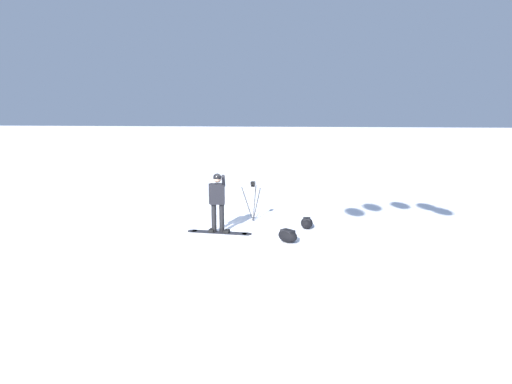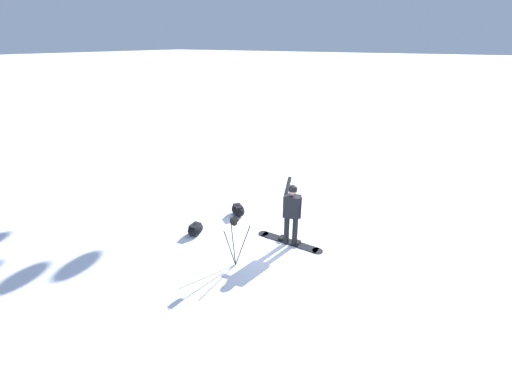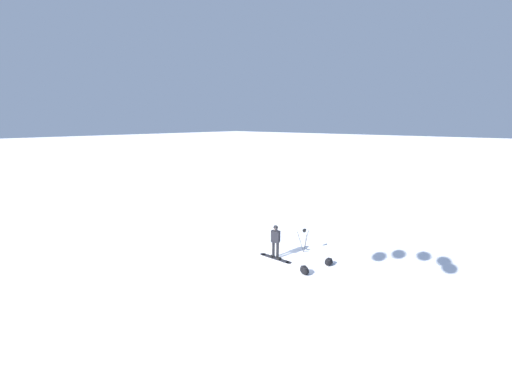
{
  "view_description": "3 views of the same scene",
  "coord_description": "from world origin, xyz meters",
  "px_view_note": "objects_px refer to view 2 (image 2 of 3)",
  "views": [
    {
      "loc": [
        3.26,
        -11.31,
        3.19
      ],
      "look_at": [
        0.84,
        -0.2,
        1.23
      ],
      "focal_mm": 30.03,
      "sensor_mm": 36.0,
      "label": 1
    },
    {
      "loc": [
        -3.6,
        6.82,
        4.88
      ],
      "look_at": [
        0.83,
        -0.15,
        1.18
      ],
      "focal_mm": 23.83,
      "sensor_mm": 36.0,
      "label": 2
    },
    {
      "loc": [
        9.2,
        -12.38,
        6.62
      ],
      "look_at": [
        1.42,
        -3.46,
        4.11
      ],
      "focal_mm": 23.54,
      "sensor_mm": 36.0,
      "label": 3
    }
  ],
  "objects_px": {
    "snowboard": "(289,241)",
    "gear_bag_small": "(195,229)",
    "snowboarder": "(292,209)",
    "camera_tripod": "(235,232)",
    "gear_bag_large": "(238,210)"
  },
  "relations": [
    {
      "from": "snowboard",
      "to": "gear_bag_small",
      "type": "relative_size",
      "value": 3.42
    },
    {
      "from": "snowboarder",
      "to": "camera_tripod",
      "type": "distance_m",
      "value": 1.66
    },
    {
      "from": "snowboarder",
      "to": "camera_tripod",
      "type": "bearing_deg",
      "value": 65.78
    },
    {
      "from": "snowboard",
      "to": "snowboarder",
      "type": "bearing_deg",
      "value": 133.57
    },
    {
      "from": "snowboard",
      "to": "camera_tripod",
      "type": "bearing_deg",
      "value": 68.36
    },
    {
      "from": "gear_bag_large",
      "to": "camera_tripod",
      "type": "distance_m",
      "value": 2.61
    },
    {
      "from": "gear_bag_large",
      "to": "gear_bag_small",
      "type": "height_order",
      "value": "gear_bag_large"
    },
    {
      "from": "snowboarder",
      "to": "camera_tripod",
      "type": "height_order",
      "value": "snowboarder"
    },
    {
      "from": "gear_bag_small",
      "to": "camera_tripod",
      "type": "bearing_deg",
      "value": 162.59
    },
    {
      "from": "camera_tripod",
      "to": "gear_bag_small",
      "type": "distance_m",
      "value": 1.97
    },
    {
      "from": "gear_bag_small",
      "to": "gear_bag_large",
      "type": "bearing_deg",
      "value": -102.61
    },
    {
      "from": "snowboarder",
      "to": "gear_bag_small",
      "type": "height_order",
      "value": "snowboarder"
    },
    {
      "from": "gear_bag_large",
      "to": "camera_tripod",
      "type": "height_order",
      "value": "camera_tripod"
    },
    {
      "from": "snowboard",
      "to": "camera_tripod",
      "type": "xyz_separation_m",
      "value": [
        0.62,
        1.57,
        0.88
      ]
    },
    {
      "from": "camera_tripod",
      "to": "snowboarder",
      "type": "bearing_deg",
      "value": -114.22
    }
  ]
}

